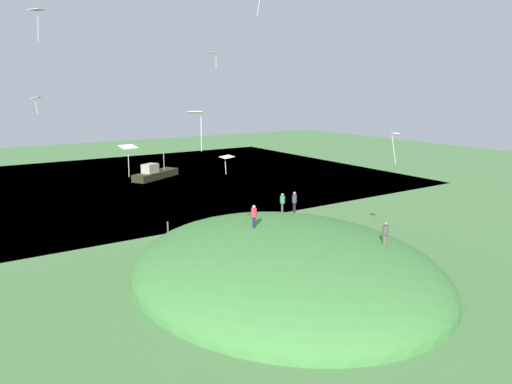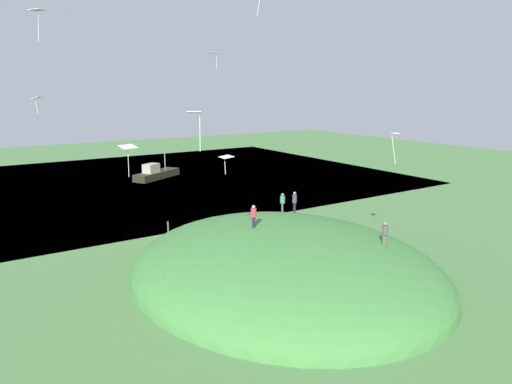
% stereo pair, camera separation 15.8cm
% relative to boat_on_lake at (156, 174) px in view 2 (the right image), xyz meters
% --- Properties ---
extents(ground_plane, '(160.00, 160.00, 0.00)m').
position_rel_boat_on_lake_xyz_m(ground_plane, '(27.32, -7.74, -0.72)').
color(ground_plane, '#4C7B42').
extents(lake_water, '(49.78, 80.00, 0.40)m').
position_rel_boat_on_lake_xyz_m(lake_water, '(0.24, -7.74, -0.92)').
color(lake_water, '#305875').
rests_on(lake_water, ground_plane).
extents(grass_hill, '(23.30, 20.24, 6.42)m').
position_rel_boat_on_lake_xyz_m(grass_hill, '(37.98, -5.59, -0.72)').
color(grass_hill, '#407D3B').
rests_on(grass_hill, ground_plane).
extents(boat_on_lake, '(5.81, 7.89, 3.85)m').
position_rel_boat_on_lake_xyz_m(boat_on_lake, '(0.00, 0.00, 0.00)').
color(boat_on_lake, '#2B2916').
rests_on(boat_on_lake, lake_water).
extents(person_on_hilltop, '(0.45, 0.45, 1.57)m').
position_rel_boat_on_lake_xyz_m(person_on_hilltop, '(36.53, -7.13, 3.41)').
color(person_on_hilltop, '#2B2647').
rests_on(person_on_hilltop, grass_hill).
extents(person_near_shore, '(0.49, 0.49, 1.57)m').
position_rel_boat_on_lake_xyz_m(person_near_shore, '(42.89, -1.34, 2.85)').
color(person_near_shore, '#585245').
rests_on(person_near_shore, grass_hill).
extents(person_watching_kites, '(0.55, 0.55, 1.57)m').
position_rel_boat_on_lake_xyz_m(person_watching_kites, '(32.57, -1.76, 2.83)').
color(person_watching_kites, brown).
rests_on(person_watching_kites, grass_hill).
extents(person_with_child, '(0.52, 0.52, 1.81)m').
position_rel_boat_on_lake_xyz_m(person_with_child, '(32.10, -0.16, 2.60)').
color(person_with_child, black).
rests_on(person_with_child, grass_hill).
extents(kite_0, '(0.75, 0.81, 1.87)m').
position_rel_boat_on_lake_xyz_m(kite_0, '(42.29, -14.05, 10.37)').
color(kite_0, white).
extents(kite_2, '(1.05, 1.28, 2.11)m').
position_rel_boat_on_lake_xyz_m(kite_2, '(31.89, -13.95, 7.83)').
color(kite_2, silver).
extents(kite_4, '(1.33, 1.22, 2.03)m').
position_rel_boat_on_lake_xyz_m(kite_4, '(26.33, -17.75, 16.71)').
color(kite_4, white).
extents(kite_5, '(0.88, 0.80, 1.20)m').
position_rel_boat_on_lake_xyz_m(kite_5, '(25.16, -18.18, 10.96)').
color(kite_5, silver).
extents(kite_6, '(1.03, 0.77, 1.16)m').
position_rel_boat_on_lake_xyz_m(kite_6, '(37.29, -9.62, 7.52)').
color(kite_6, silver).
extents(kite_7, '(1.29, 1.14, 1.53)m').
position_rel_boat_on_lake_xyz_m(kite_7, '(20.95, -1.52, 15.02)').
color(kite_7, silver).
extents(kite_8, '(0.73, 0.64, 2.08)m').
position_rel_boat_on_lake_xyz_m(kite_8, '(41.45, 0.69, 8.54)').
color(kite_8, white).
extents(mooring_post, '(0.14, 0.14, 1.09)m').
position_rel_boat_on_lake_xyz_m(mooring_post, '(25.24, -8.71, -0.17)').
color(mooring_post, brown).
rests_on(mooring_post, ground_plane).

